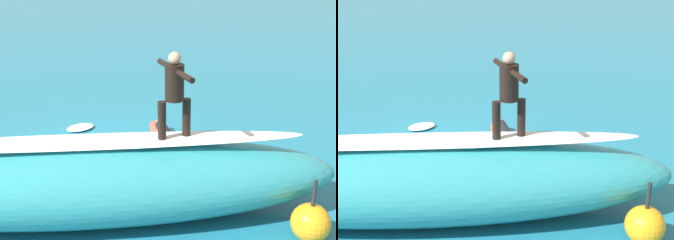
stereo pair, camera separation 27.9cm
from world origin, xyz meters
TOP-DOWN VIEW (x-y plane):
  - ground_plane at (0.00, 0.00)m, footprint 120.00×120.00m
  - wave_crest at (-0.59, 2.44)m, footprint 9.28×3.64m
  - wave_foam_lip at (-0.59, 2.44)m, footprint 7.71×2.09m
  - surfboard_riding at (-2.13, 2.16)m, footprint 1.93×1.27m
  - surfer_riding at (-2.13, 2.16)m, footprint 0.72×1.31m
  - surfboard_paddling at (-1.59, -1.36)m, footprint 1.35×2.47m
  - surfer_paddling at (-1.63, -1.25)m, footprint 0.75×1.56m
  - buoy_marker at (-4.43, 2.75)m, footprint 0.65×0.65m
  - foam_patch_near at (-1.80, 1.45)m, footprint 0.59×0.72m
  - foam_patch_mid at (0.76, -1.77)m, footprint 0.92×0.90m

SIDE VIEW (x-z plane):
  - ground_plane at x=0.00m, z-range 0.00..0.00m
  - surfboard_paddling at x=-1.59m, z-range 0.00..0.09m
  - foam_patch_mid at x=0.76m, z-range 0.00..0.11m
  - foam_patch_near at x=-1.80m, z-range 0.00..0.15m
  - surfer_paddling at x=-1.63m, z-range 0.07..0.36m
  - buoy_marker at x=-4.43m, z-range -0.23..0.89m
  - wave_crest at x=-0.59m, z-range 0.00..1.45m
  - surfboard_riding at x=-2.13m, z-range 1.45..1.51m
  - wave_foam_lip at x=-0.59m, z-range 1.45..1.53m
  - surfer_riding at x=-2.13m, z-range 1.64..3.13m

